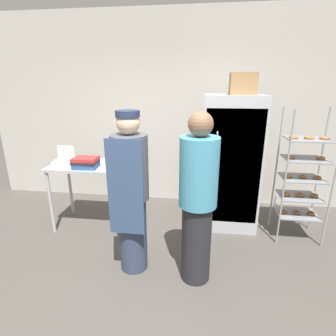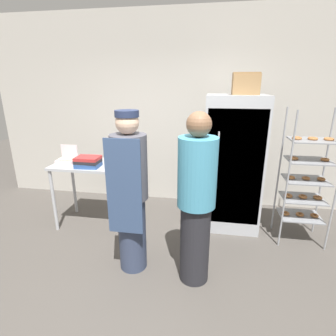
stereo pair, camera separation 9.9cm
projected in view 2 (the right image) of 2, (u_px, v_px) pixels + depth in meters
name	position (u px, v px, depth m)	size (l,w,h in m)	color
ground_plane	(148.00, 292.00, 2.60)	(14.00, 14.00, 0.00)	#4C4742
back_wall	(179.00, 112.00, 4.30)	(6.40, 0.12, 3.06)	#B7B2A8
refrigerator	(232.00, 163.00, 3.63)	(0.77, 0.76, 1.84)	#ADAFB5
baking_rack	(306.00, 179.00, 3.25)	(0.57, 0.45, 1.70)	#93969B
prep_counter	(95.00, 172.00, 3.64)	(1.08, 0.63, 0.92)	#ADAFB5
donut_box	(67.00, 160.00, 3.62)	(0.25, 0.20, 0.24)	silver
blender_pitcher	(117.00, 155.00, 3.57)	(0.14, 0.14, 0.29)	black
binder_stack	(88.00, 162.00, 3.44)	(0.32, 0.25, 0.14)	#2D5193
cardboard_storage_box	(246.00, 84.00, 3.26)	(0.33, 0.27, 0.27)	#937047
person_baker	(130.00, 192.00, 2.69)	(0.37, 0.38, 1.73)	#333D56
person_customer	(196.00, 201.00, 2.52)	(0.37, 0.37, 1.74)	#232328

